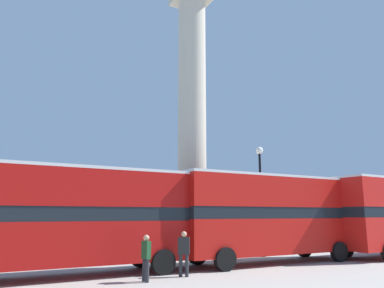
# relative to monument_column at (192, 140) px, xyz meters

# --- Properties ---
(ground_plane) EXTENTS (200.00, 200.00, 0.00)m
(ground_plane) POSITION_rel_monument_column_xyz_m (0.00, 0.00, -7.04)
(ground_plane) COLOR #ADA89E
(monument_column) EXTENTS (4.62, 4.62, 18.64)m
(monument_column) POSITION_rel_monument_column_xyz_m (0.00, 0.00, 0.00)
(monument_column) COLOR #BCB29E
(monument_column) RESTS_ON ground_plane
(bus_a) EXTENTS (10.13, 3.05, 4.33)m
(bus_a) POSITION_rel_monument_column_xyz_m (1.85, -5.11, -4.64)
(bus_a) COLOR #B7140F
(bus_a) RESTS_ON ground_plane
(bus_c) EXTENTS (10.13, 3.11, 4.23)m
(bus_c) POSITION_rel_monument_column_xyz_m (-7.92, -5.15, -4.70)
(bus_c) COLOR #A80F0C
(bus_c) RESTS_ON ground_plane
(street_lamp) EXTENTS (0.44, 0.44, 6.41)m
(street_lamp) POSITION_rel_monument_column_xyz_m (3.28, -2.56, -3.33)
(street_lamp) COLOR black
(street_lamp) RESTS_ON ground_plane
(pedestrian_near_lamp) EXTENTS (0.48, 0.39, 1.72)m
(pedestrian_near_lamp) POSITION_rel_monument_column_xyz_m (-3.81, -6.98, -6.07)
(pedestrian_near_lamp) COLOR #28282D
(pedestrian_near_lamp) RESTS_ON ground_plane
(pedestrian_by_plinth) EXTENTS (0.24, 0.45, 1.65)m
(pedestrian_by_plinth) POSITION_rel_monument_column_xyz_m (-5.52, -7.41, -6.13)
(pedestrian_by_plinth) COLOR #28282D
(pedestrian_by_plinth) RESTS_ON ground_plane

